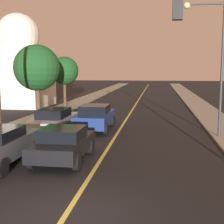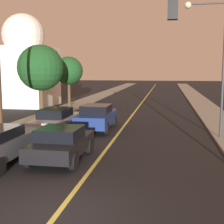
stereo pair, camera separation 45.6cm
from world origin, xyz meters
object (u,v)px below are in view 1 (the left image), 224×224
(domed_building_left, at_px, (19,65))
(car_near_lane_front, at_px, (63,143))
(car_outer_lane_second, at_px, (55,120))
(tree_left_near, at_px, (64,71))
(tree_left_far, at_px, (37,68))
(car_near_lane_second, at_px, (95,117))
(streetlamp_right, at_px, (213,51))

(domed_building_left, bearing_deg, car_near_lane_front, -60.80)
(car_outer_lane_second, height_order, tree_left_near, tree_left_near)
(car_outer_lane_second, relative_size, tree_left_near, 1.02)
(car_near_lane_front, xyz_separation_m, car_outer_lane_second, (-2.38, 5.92, -0.02))
(car_near_lane_front, bearing_deg, tree_left_far, 116.08)
(car_near_lane_second, bearing_deg, domed_building_left, 131.50)
(domed_building_left, bearing_deg, tree_left_far, -55.81)
(tree_left_near, relative_size, domed_building_left, 0.52)
(tree_left_near, bearing_deg, car_near_lane_second, -63.68)
(domed_building_left, bearing_deg, streetlamp_right, -37.28)
(car_outer_lane_second, distance_m, tree_left_near, 11.87)
(tree_left_far, distance_m, domed_building_left, 8.14)
(streetlamp_right, bearing_deg, car_outer_lane_second, 176.95)
(car_near_lane_second, distance_m, car_outer_lane_second, 2.53)
(streetlamp_right, relative_size, tree_left_near, 1.48)
(car_near_lane_second, height_order, tree_left_near, tree_left_near)
(tree_left_far, bearing_deg, car_near_lane_front, -63.92)
(car_outer_lane_second, bearing_deg, domed_building_left, 122.36)
(car_near_lane_front, relative_size, car_near_lane_second, 0.87)
(streetlamp_right, distance_m, domed_building_left, 21.39)
(car_near_lane_front, height_order, car_near_lane_second, car_near_lane_second)
(car_outer_lane_second, relative_size, streetlamp_right, 0.69)
(tree_left_far, height_order, domed_building_left, domed_building_left)
(car_near_lane_front, xyz_separation_m, streetlamp_right, (6.74, 5.43, 4.05))
(car_near_lane_second, relative_size, streetlamp_right, 0.63)
(car_near_lane_second, bearing_deg, car_near_lane_front, -90.00)
(car_outer_lane_second, bearing_deg, car_near_lane_second, 19.76)
(tree_left_far, bearing_deg, car_near_lane_second, -40.59)
(car_near_lane_second, bearing_deg, streetlamp_right, -11.24)
(car_near_lane_second, xyz_separation_m, domed_building_left, (-10.28, 11.61, 3.40))
(car_near_lane_front, distance_m, domed_building_left, 21.35)
(car_near_lane_front, distance_m, car_near_lane_second, 6.77)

